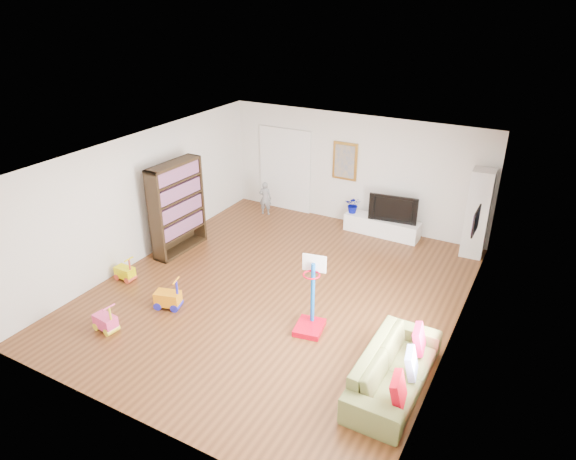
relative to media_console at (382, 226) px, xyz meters
The scene contains 25 objects.
floor 3.52m from the media_console, 104.67° to the right, with size 6.50×7.50×0.00m, color brown.
ceiling 4.31m from the media_console, 104.67° to the right, with size 6.50×7.50×0.00m, color white.
wall_back 1.49m from the media_console, 158.26° to the left, with size 6.50×0.00×2.70m, color silver.
wall_front 7.29m from the media_console, 97.09° to the right, with size 6.50×0.00×2.70m, color white.
wall_left 5.47m from the media_console, 140.64° to the right, with size 0.00×7.50×2.70m, color white.
wall_right 4.29m from the media_console, 55.19° to the right, with size 0.00×7.50×2.70m, color white.
navy_accent 3.49m from the media_console, 40.38° to the right, with size 0.01×3.20×1.70m, color black.
olive_wainscot 3.09m from the media_console, 40.38° to the right, with size 0.01×3.20×1.00m, color brown.
doorway 2.93m from the media_console, behind, with size 1.45×0.06×2.10m, color white.
painting_back 1.79m from the media_console, 164.56° to the left, with size 0.62×0.06×0.92m, color gold.
artwork_right 3.20m from the media_console, 38.21° to the right, with size 0.04×0.56×0.46m, color #7F3F8C.
media_console is the anchor object (origin of this frame).
tall_cabinet 2.21m from the media_console, ahead, with size 0.45×0.45×1.95m, color white.
bookshelf 4.75m from the media_console, 141.75° to the right, with size 0.36×1.39×2.03m, color black.
sofa 5.20m from the media_console, 68.78° to the right, with size 2.16×0.84×0.63m, color olive.
basketball_hoop 4.24m from the media_console, 87.36° to the right, with size 0.47×0.57×1.36m, color red.
ride_on_yellow 5.87m from the media_console, 130.39° to the right, with size 0.39×0.24×0.52m, color #DED900.
ride_on_orange 5.39m from the media_console, 116.20° to the right, with size 0.45×0.28×0.61m, color orange.
ride_on_pink 6.53m from the media_console, 115.90° to the right, with size 0.41×0.25×0.54m, color #F73E81.
child 3.07m from the media_console, behind, with size 0.32×0.21×0.88m, color gray.
tv 0.58m from the media_console, ahead, with size 1.12×0.15×0.64m, color black.
vase_plant 0.85m from the media_console, behind, with size 0.37×0.32×0.41m, color #030A8A.
pillow_left 5.85m from the media_console, 68.79° to the right, with size 0.11×0.41×0.41m, color #BD0617.
pillow_center 5.27m from the media_console, 66.42° to the right, with size 0.10×0.38×0.38m, color silver.
pillow_right 4.71m from the media_console, 64.13° to the right, with size 0.10×0.39×0.39m, color #B30B3D.
Camera 1 is at (4.22, -7.32, 5.30)m, focal length 32.00 mm.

